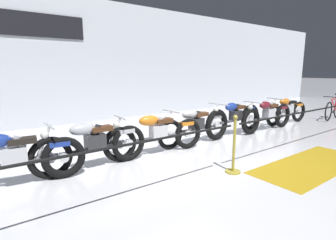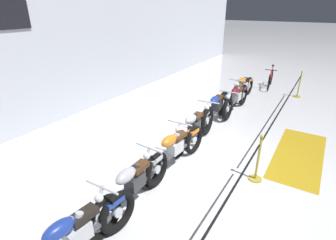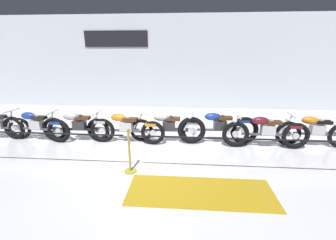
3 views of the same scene
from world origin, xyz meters
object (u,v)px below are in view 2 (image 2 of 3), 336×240
bicycle (270,79)px  stanchion_far_left (239,184)px  stanchion_mid_left (257,165)px  motorcycle_orange_3 (174,151)px  motorcycle_orange_7 (243,88)px  motorcycle_blue_5 (216,109)px  stanchion_mid_right (299,88)px  motorcycle_blue_1 (75,239)px  motorcycle_silver_4 (193,128)px  motorcycle_maroon_6 (236,99)px  motorcycle_silver_2 (133,185)px  floor_banner (299,155)px

bicycle → stanchion_far_left: (-8.45, -1.24, 0.38)m
stanchion_mid_left → motorcycle_orange_3: bearing=108.4°
motorcycle_orange_7 → motorcycle_blue_5: bearing=180.0°
stanchion_mid_left → stanchion_mid_right: 6.33m
motorcycle_orange_7 → stanchion_mid_left: bearing=-159.7°
motorcycle_blue_1 → motorcycle_orange_3: bearing=1.0°
motorcycle_silver_4 → stanchion_far_left: bearing=-138.0°
motorcycle_maroon_6 → motorcycle_orange_7: (1.43, 0.20, -0.01)m
motorcycle_silver_2 → motorcycle_maroon_6: (5.45, -0.05, 0.00)m
bicycle → stanchion_mid_right: bearing=-122.6°
bicycle → stanchion_mid_right: stanchion_mid_right is taller
motorcycle_silver_2 → stanchion_mid_left: stanchion_mid_left is taller
stanchion_mid_left → stanchion_mid_right: (6.33, 0.00, 0.00)m
motorcycle_blue_1 → motorcycle_silver_2: 1.31m
stanchion_far_left → motorcycle_blue_1: bearing=140.4°
motorcycle_silver_4 → floor_banner: size_ratio=0.80×
motorcycle_silver_2 → motorcycle_silver_4: (2.67, 0.16, -0.00)m
motorcycle_orange_3 → stanchion_mid_right: (6.89, -1.67, -0.10)m
motorcycle_silver_2 → bicycle: 9.11m
motorcycle_silver_4 → motorcycle_orange_7: size_ratio=1.06×
motorcycle_blue_5 → stanchion_mid_left: stanchion_mid_left is taller
motorcycle_maroon_6 → stanchion_mid_right: stanchion_mid_right is taller
stanchion_far_left → motorcycle_orange_7: bearing=16.2°
motorcycle_silver_2 → floor_banner: size_ratio=0.78×
motorcycle_blue_1 → motorcycle_maroon_6: 6.76m
stanchion_mid_left → stanchion_mid_right: bearing=0.0°
motorcycle_orange_3 → floor_banner: motorcycle_orange_3 is taller
motorcycle_silver_4 → floor_banner: motorcycle_silver_4 is taller
bicycle → stanchion_mid_right: 1.47m
motorcycle_orange_3 → motorcycle_blue_5: (2.74, 0.14, 0.02)m
motorcycle_orange_7 → stanchion_far_left: size_ratio=0.17×
motorcycle_silver_2 → stanchion_mid_left: size_ratio=2.11×
motorcycle_orange_7 → bicycle: (2.23, -0.57, -0.09)m
motorcycle_maroon_6 → motorcycle_silver_2: bearing=179.5°
motorcycle_blue_5 → stanchion_far_left: stanchion_far_left is taller
motorcycle_blue_5 → motorcycle_orange_7: 2.71m
motorcycle_blue_1 → stanchion_mid_right: bearing=-9.6°
bicycle → floor_banner: (-5.58, -1.90, -0.37)m
motorcycle_blue_1 → motorcycle_orange_7: bearing=1.3°
motorcycle_orange_3 → motorcycle_silver_4: motorcycle_orange_3 is taller
motorcycle_blue_1 → floor_banner: bearing=-25.3°
stanchion_mid_right → floor_banner: bearing=-172.2°
motorcycle_orange_3 → motorcycle_silver_4: size_ratio=1.06×
motorcycle_silver_2 → motorcycle_orange_7: bearing=1.3°
motorcycle_maroon_6 → stanchion_far_left: size_ratio=0.19×
motorcycle_silver_4 → stanchion_far_left: size_ratio=0.18×
motorcycle_blue_1 → stanchion_far_left: (1.96, -1.62, 0.30)m
stanchion_mid_left → floor_banner: size_ratio=0.37×
motorcycle_silver_4 → stanchion_far_left: (-2.02, -1.82, 0.29)m
motorcycle_silver_2 → motorcycle_silver_4: 2.68m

